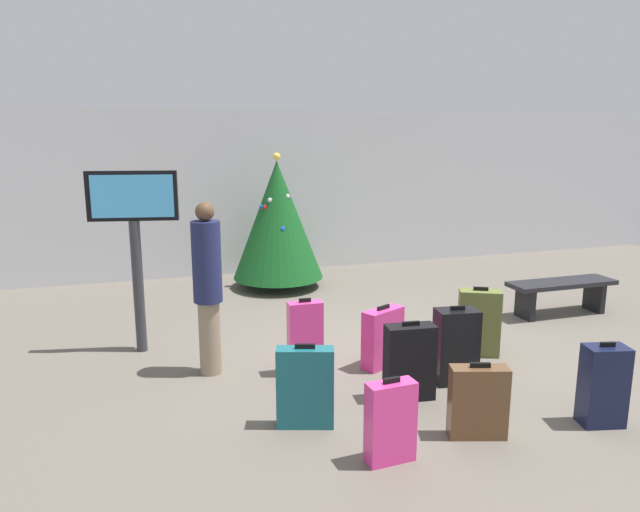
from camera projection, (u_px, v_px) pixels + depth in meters
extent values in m
plane|color=#665E54|center=(399.00, 359.00, 6.55)|extent=(16.00, 16.00, 0.00)
cube|color=silver|center=(289.00, 191.00, 10.66)|extent=(16.00, 0.20, 2.87)
cylinder|color=#4C3319|center=(278.00, 282.00, 9.62)|extent=(0.12, 0.12, 0.17)
cone|color=#14511E|center=(278.00, 220.00, 9.41)|extent=(1.45, 1.45, 1.89)
sphere|color=#F2D84C|center=(277.00, 156.00, 9.20)|extent=(0.12, 0.12, 0.12)
sphere|color=blue|center=(262.00, 207.00, 9.25)|extent=(0.08, 0.08, 0.08)
sphere|color=silver|center=(288.00, 197.00, 9.22)|extent=(0.08, 0.08, 0.08)
sphere|color=silver|center=(270.00, 200.00, 9.14)|extent=(0.08, 0.08, 0.08)
sphere|color=red|center=(266.00, 207.00, 9.17)|extent=(0.08, 0.08, 0.08)
sphere|color=blue|center=(282.00, 229.00, 9.07)|extent=(0.08, 0.08, 0.08)
sphere|color=blue|center=(281.00, 236.00, 9.94)|extent=(0.08, 0.08, 0.08)
cylinder|color=#333338|center=(138.00, 287.00, 6.66)|extent=(0.12, 0.12, 1.53)
cube|color=black|center=(132.00, 196.00, 6.45)|extent=(0.98, 0.26, 0.55)
cube|color=#4CB2F2|center=(132.00, 196.00, 6.41)|extent=(0.87, 0.18, 0.47)
cube|color=black|center=(562.00, 283.00, 8.08)|extent=(1.54, 0.44, 0.06)
cube|color=black|center=(525.00, 304.00, 7.95)|extent=(0.08, 0.35, 0.42)
cube|color=black|center=(594.00, 296.00, 8.30)|extent=(0.08, 0.35, 0.42)
cylinder|color=gray|center=(210.00, 337.00, 6.11)|extent=(0.22, 0.22, 0.78)
cylinder|color=#1E234C|center=(207.00, 262.00, 5.94)|extent=(0.32, 0.32, 0.83)
sphere|color=brown|center=(205.00, 212.00, 5.84)|extent=(0.19, 0.19, 0.19)
cube|color=#59602D|center=(479.00, 323.00, 6.64)|extent=(0.51, 0.41, 0.75)
cube|color=black|center=(481.00, 289.00, 6.55)|extent=(0.16, 0.10, 0.04)
cube|color=brown|center=(478.00, 402.00, 4.83)|extent=(0.50, 0.31, 0.61)
cube|color=black|center=(480.00, 365.00, 4.77)|extent=(0.17, 0.08, 0.04)
cube|color=black|center=(456.00, 346.00, 5.88)|extent=(0.45, 0.32, 0.76)
cube|color=black|center=(458.00, 308.00, 5.80)|extent=(0.15, 0.05, 0.04)
cube|color=#19606B|center=(305.00, 388.00, 5.00)|extent=(0.52, 0.31, 0.70)
cube|color=black|center=(305.00, 346.00, 4.92)|extent=(0.17, 0.08, 0.04)
cube|color=#141938|center=(603.00, 386.00, 5.03)|extent=(0.40, 0.30, 0.71)
cube|color=black|center=(608.00, 344.00, 4.95)|extent=(0.13, 0.06, 0.04)
cube|color=black|center=(410.00, 362.00, 5.52)|extent=(0.49, 0.26, 0.73)
cube|color=black|center=(411.00, 323.00, 5.44)|extent=(0.17, 0.05, 0.04)
cube|color=#E5388C|center=(305.00, 338.00, 6.10)|extent=(0.36, 0.17, 0.78)
cube|color=black|center=(305.00, 300.00, 6.02)|extent=(0.13, 0.03, 0.04)
cube|color=#E5388C|center=(391.00, 422.00, 4.47)|extent=(0.39, 0.19, 0.64)
cube|color=black|center=(392.00, 380.00, 4.40)|extent=(0.13, 0.04, 0.04)
cube|color=#E5388C|center=(383.00, 338.00, 6.31)|extent=(0.53, 0.38, 0.64)
cube|color=black|center=(383.00, 307.00, 6.24)|extent=(0.17, 0.10, 0.04)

